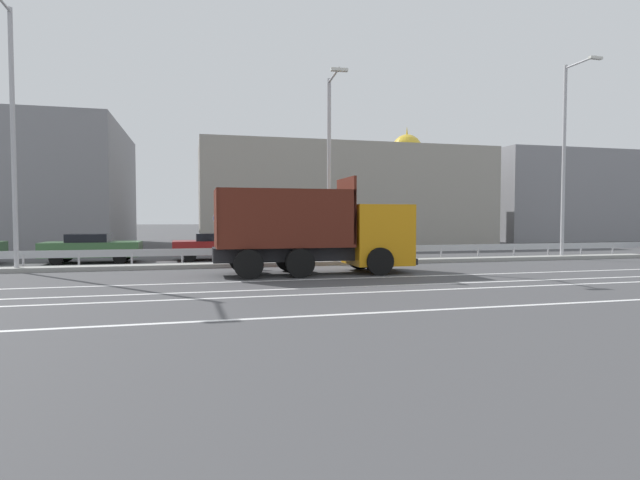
# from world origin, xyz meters

# --- Properties ---
(ground_plane) EXTENTS (320.00, 320.00, 0.00)m
(ground_plane) POSITION_xyz_m (0.00, 0.00, 0.00)
(ground_plane) COLOR #424244
(lane_strip_0) EXTENTS (63.82, 0.16, 0.01)m
(lane_strip_0) POSITION_xyz_m (-1.41, -2.61, 0.00)
(lane_strip_0) COLOR silver
(lane_strip_0) RESTS_ON ground_plane
(lane_strip_1) EXTENTS (63.82, 0.16, 0.01)m
(lane_strip_1) POSITION_xyz_m (-1.41, -4.71, 0.00)
(lane_strip_1) COLOR silver
(lane_strip_1) RESTS_ON ground_plane
(lane_strip_2) EXTENTS (63.82, 0.16, 0.01)m
(lane_strip_2) POSITION_xyz_m (-1.41, -5.92, 0.00)
(lane_strip_2) COLOR silver
(lane_strip_2) RESTS_ON ground_plane
(lane_strip_3) EXTENTS (63.82, 0.16, 0.01)m
(lane_strip_3) POSITION_xyz_m (-1.41, -8.88, 0.00)
(lane_strip_3) COLOR silver
(lane_strip_3) RESTS_ON ground_plane
(median_island) EXTENTS (35.10, 1.10, 0.18)m
(median_island) POSITION_xyz_m (0.00, 2.68, 0.09)
(median_island) COLOR gray
(median_island) RESTS_ON ground_plane
(median_guardrail) EXTENTS (63.82, 0.09, 0.78)m
(median_guardrail) POSITION_xyz_m (-0.00, 3.52, 0.57)
(median_guardrail) COLOR #9EA0A5
(median_guardrail) RESTS_ON ground_plane
(dump_truck) EXTENTS (7.60, 2.65, 3.69)m
(dump_truck) POSITION_xyz_m (-0.37, -0.81, 1.36)
(dump_truck) COLOR orange
(dump_truck) RESTS_ON ground_plane
(median_road_sign) EXTENTS (0.66, 0.16, 2.46)m
(median_road_sign) POSITION_xyz_m (-4.68, 2.68, 1.26)
(median_road_sign) COLOR white
(median_road_sign) RESTS_ON ground_plane
(street_lamp_1) EXTENTS (0.70, 2.73, 10.27)m
(street_lamp_1) POSITION_xyz_m (-12.62, 2.43, 5.69)
(street_lamp_1) COLOR #ADADB2
(street_lamp_1) RESTS_ON ground_plane
(street_lamp_2) EXTENTS (0.71, 2.36, 8.38)m
(street_lamp_2) POSITION_xyz_m (0.13, 2.29, 4.69)
(street_lamp_2) COLOR #ADADB2
(street_lamp_2) RESTS_ON ground_plane
(street_lamp_3) EXTENTS (0.70, 2.15, 10.02)m
(street_lamp_3) POSITION_xyz_m (12.91, 2.66, 5.50)
(street_lamp_3) COLOR #ADADB2
(street_lamp_3) RESTS_ON ground_plane
(parked_car_3) EXTENTS (4.37, 2.07, 1.39)m
(parked_car_3) POSITION_xyz_m (-10.53, 6.30, 0.73)
(parked_car_3) COLOR #335B33
(parked_car_3) RESTS_ON ground_plane
(parked_car_4) EXTENTS (4.39, 2.04, 1.37)m
(parked_car_4) POSITION_xyz_m (-4.68, 6.59, 0.72)
(parked_car_4) COLOR maroon
(parked_car_4) RESTS_ON ground_plane
(parked_car_5) EXTENTS (5.01, 2.05, 1.31)m
(parked_car_5) POSITION_xyz_m (1.54, 5.98, 0.67)
(parked_car_5) COLOR #335B33
(parked_car_5) RESTS_ON ground_plane
(background_building_0) EXTENTS (11.35, 15.52, 8.98)m
(background_building_0) POSITION_xyz_m (-16.66, 22.34, 4.49)
(background_building_0) COLOR gray
(background_building_0) RESTS_ON ground_plane
(background_building_1) EXTENTS (22.60, 8.94, 7.67)m
(background_building_1) POSITION_xyz_m (5.92, 19.09, 3.84)
(background_building_1) COLOR gray
(background_building_1) RESTS_ON ground_plane
(background_building_2) EXTENTS (23.71, 10.24, 8.42)m
(background_building_2) POSITION_xyz_m (32.69, 23.04, 4.21)
(background_building_2) COLOR gray
(background_building_2) RESTS_ON ground_plane
(church_tower) EXTENTS (3.60, 3.60, 11.95)m
(church_tower) POSITION_xyz_m (16.41, 30.37, 5.39)
(church_tower) COLOR silver
(church_tower) RESTS_ON ground_plane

